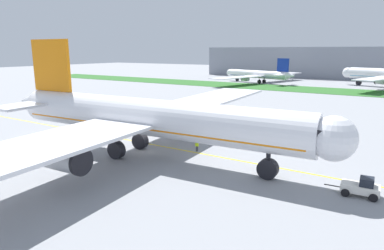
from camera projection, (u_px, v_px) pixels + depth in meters
name	position (u px, v px, depth m)	size (l,w,h in m)	color
ground_plane	(142.00, 150.00, 55.20)	(600.00, 600.00, 0.00)	gray
apron_taxi_line	(155.00, 145.00, 58.03)	(280.00, 0.36, 0.01)	yellow
grass_median_strip	(305.00, 89.00, 141.30)	(320.00, 24.00, 0.10)	#2D6628
airliner_foreground	(143.00, 118.00, 50.68)	(58.38, 93.57, 17.85)	white
pushback_tug	(361.00, 187.00, 37.58)	(5.82, 2.70, 2.21)	white
ground_crew_wingwalker_port	(99.00, 133.00, 62.05)	(0.46, 0.50, 1.68)	black
ground_crew_marshaller_front	(197.00, 145.00, 54.28)	(0.56, 0.37, 1.66)	black
parked_airliner_far_left	(259.00, 75.00, 168.13)	(40.07, 65.24, 12.43)	white
terminal_building	(310.00, 62.00, 202.90)	(128.26, 20.00, 18.00)	gray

